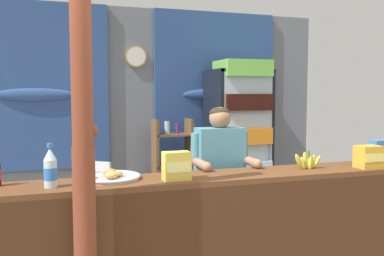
% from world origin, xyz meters
% --- Properties ---
extents(back_wall_curtained, '(5.14, 0.22, 2.69)m').
position_xyz_m(back_wall_curtained, '(-0.01, 2.92, 1.40)').
color(back_wall_curtained, slate).
rests_on(back_wall_curtained, ground).
extents(stall_counter, '(3.62, 0.46, 0.99)m').
position_xyz_m(stall_counter, '(0.14, 0.36, 0.60)').
color(stall_counter, brown).
rests_on(stall_counter, ground).
extents(timber_post, '(0.16, 0.14, 2.58)m').
position_xyz_m(timber_post, '(-0.83, 0.12, 1.24)').
color(timber_post, brown).
rests_on(timber_post, ground).
extents(drink_fridge, '(0.73, 0.70, 2.02)m').
position_xyz_m(drink_fridge, '(1.27, 2.43, 1.10)').
color(drink_fridge, black).
rests_on(drink_fridge, ground).
extents(bottle_shelf_rack, '(0.48, 0.28, 1.29)m').
position_xyz_m(bottle_shelf_rack, '(0.42, 2.54, 0.67)').
color(bottle_shelf_rack, brown).
rests_on(bottle_shelf_rack, ground).
extents(plastic_lawn_chair, '(0.62, 0.62, 0.86)m').
position_xyz_m(plastic_lawn_chair, '(-0.65, 2.14, 0.49)').
color(plastic_lawn_chair, silver).
rests_on(plastic_lawn_chair, ground).
extents(shopkeeper, '(0.53, 0.42, 1.50)m').
position_xyz_m(shopkeeper, '(0.38, 0.88, 0.95)').
color(shopkeeper, '#28282D').
rests_on(shopkeeper, ground).
extents(soda_bottle_water, '(0.09, 0.09, 0.30)m').
position_xyz_m(soda_bottle_water, '(-1.02, 0.41, 1.11)').
color(soda_bottle_water, silver).
rests_on(soda_bottle_water, stall_counter).
extents(snack_box_biscuit, '(0.17, 0.11, 0.20)m').
position_xyz_m(snack_box_biscuit, '(1.82, 0.57, 1.09)').
color(snack_box_biscuit, '#3D75B7').
rests_on(snack_box_biscuit, stall_counter).
extents(snack_box_instant_noodle, '(0.20, 0.12, 0.21)m').
position_xyz_m(snack_box_instant_noodle, '(-0.16, 0.38, 1.09)').
color(snack_box_instant_noodle, '#EAD14C').
rests_on(snack_box_instant_noodle, stall_counter).
extents(snack_box_choco_powder, '(0.20, 0.15, 0.19)m').
position_xyz_m(snack_box_choco_powder, '(1.51, 0.36, 1.08)').
color(snack_box_choco_powder, gold).
rests_on(snack_box_choco_powder, stall_counter).
extents(pastry_tray, '(0.45, 0.45, 0.07)m').
position_xyz_m(pastry_tray, '(-0.62, 0.55, 1.01)').
color(pastry_tray, '#BCBCC1').
rests_on(pastry_tray, stall_counter).
extents(banana_bunch, '(0.27, 0.06, 0.16)m').
position_xyz_m(banana_bunch, '(0.99, 0.47, 1.05)').
color(banana_bunch, '#DBCC42').
rests_on(banana_bunch, stall_counter).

